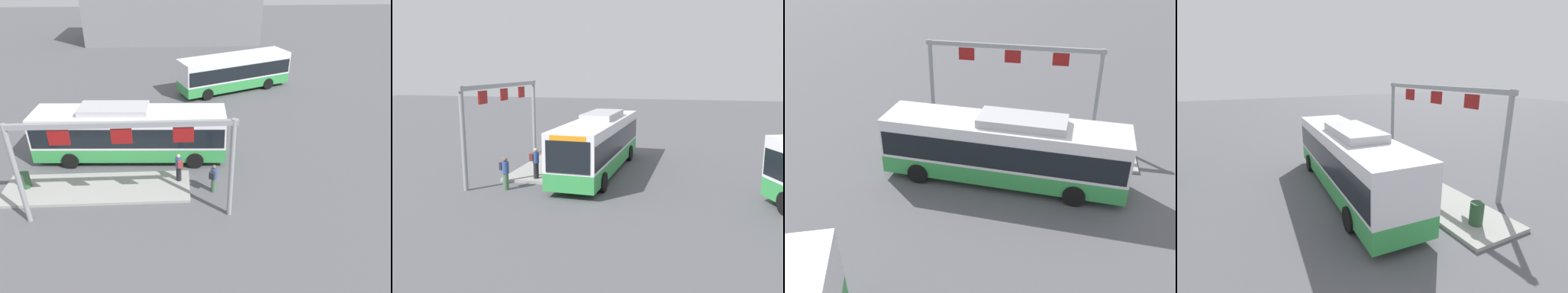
# 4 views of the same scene
# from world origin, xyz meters

# --- Properties ---
(ground_plane) EXTENTS (120.00, 120.00, 0.00)m
(ground_plane) POSITION_xyz_m (0.00, 0.00, 0.00)
(ground_plane) COLOR #56565B
(platform_curb) EXTENTS (10.00, 2.80, 0.16)m
(platform_curb) POSITION_xyz_m (-1.59, -3.32, 0.08)
(platform_curb) COLOR #9E9E99
(platform_curb) RESTS_ON ground
(bus_main) EXTENTS (11.48, 3.09, 3.46)m
(bus_main) POSITION_xyz_m (-0.01, 0.00, 1.81)
(bus_main) COLOR green
(bus_main) RESTS_ON ground
(person_boarding) EXTENTS (0.53, 0.61, 1.67)m
(person_boarding) POSITION_xyz_m (4.67, -3.82, 0.89)
(person_boarding) COLOR #476B4C
(person_boarding) RESTS_ON ground
(person_waiting_near) EXTENTS (0.46, 0.59, 1.67)m
(person_waiting_near) POSITION_xyz_m (2.85, -2.90, 1.05)
(person_waiting_near) COLOR black
(person_waiting_near) RESTS_ON platform_curb
(platform_sign_gantry) EXTENTS (10.05, 0.24, 5.20)m
(platform_sign_gantry) POSITION_xyz_m (0.45, -5.68, 3.79)
(platform_sign_gantry) COLOR gray
(platform_sign_gantry) RESTS_ON ground
(trash_bin) EXTENTS (0.52, 0.52, 0.90)m
(trash_bin) POSITION_xyz_m (-5.41, -3.10, 0.61)
(trash_bin) COLOR #2D5133
(trash_bin) RESTS_ON platform_curb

